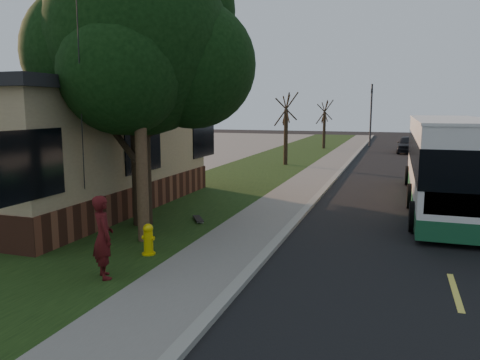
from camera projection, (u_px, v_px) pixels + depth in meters
name	position (u px, v px, depth m)	size (l,w,h in m)	color
ground	(255.00, 269.00, 10.17)	(120.00, 120.00, 0.00)	black
road	(426.00, 197.00, 18.28)	(8.00, 80.00, 0.01)	black
curb	(324.00, 190.00, 19.53)	(0.25, 80.00, 0.12)	gray
sidewalk	(300.00, 189.00, 19.85)	(2.00, 80.00, 0.08)	slate
grass_verge	(223.00, 185.00, 20.95)	(5.00, 80.00, 0.07)	black
building_lot	(42.00, 175.00, 24.10)	(15.00, 80.00, 0.04)	slate
fire_hydrant	(148.00, 239.00, 10.92)	(0.32, 0.32, 0.74)	#DBBF0B
utility_pole	(138.00, 60.00, 11.43)	(2.86, 3.21, 9.07)	#473321
leafy_tree	(141.00, 47.00, 13.17)	(6.30, 6.00, 7.80)	black
bare_tree_near	(286.00, 130.00, 27.80)	(1.38, 1.21, 4.31)	black
bare_tree_far	(324.00, 125.00, 38.90)	(1.38, 1.21, 4.03)	black
traffic_signal	(371.00, 111.00, 41.37)	(0.18, 0.22, 5.50)	#2D2D30
transit_bus	(448.00, 160.00, 16.52)	(2.65, 11.48, 3.11)	silver
skateboarder	(103.00, 237.00, 9.36)	(0.62, 0.41, 1.70)	#430D0F
skateboard_main	(198.00, 219.00, 14.21)	(0.65, 0.84, 0.08)	black
dumpster	(75.00, 179.00, 18.95)	(1.51, 1.31, 1.15)	black
distant_car	(408.00, 144.00, 35.86)	(1.56, 3.89, 1.33)	black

